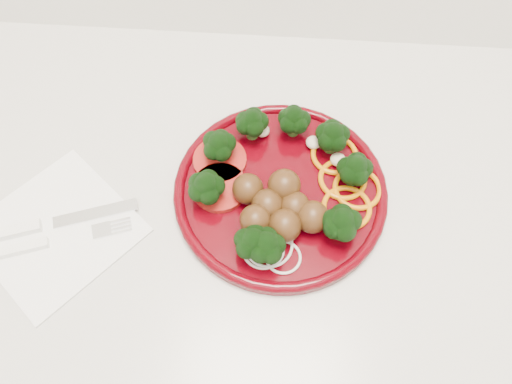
# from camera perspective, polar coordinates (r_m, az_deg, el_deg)

# --- Properties ---
(counter) EXTENTS (2.40, 0.60, 0.90)m
(counter) POSITION_cam_1_polar(r_m,az_deg,el_deg) (1.05, 1.82, -13.28)
(counter) COLOR beige
(counter) RESTS_ON ground
(plate) EXTENTS (0.27, 0.27, 0.06)m
(plate) POSITION_cam_1_polar(r_m,az_deg,el_deg) (0.62, 2.83, 0.37)
(plate) COLOR #400107
(plate) RESTS_ON counter
(napkin) EXTENTS (0.24, 0.24, 0.00)m
(napkin) POSITION_cam_1_polar(r_m,az_deg,el_deg) (0.66, -21.83, -4.12)
(napkin) COLOR white
(napkin) RESTS_ON counter
(knife) EXTENTS (0.19, 0.08, 0.01)m
(knife) POSITION_cam_1_polar(r_m,az_deg,el_deg) (0.66, -23.81, -3.61)
(knife) COLOR silver
(knife) RESTS_ON napkin
(fork) EXTENTS (0.17, 0.07, 0.01)m
(fork) POSITION_cam_1_polar(r_m,az_deg,el_deg) (0.65, -23.95, -5.60)
(fork) COLOR white
(fork) RESTS_ON napkin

